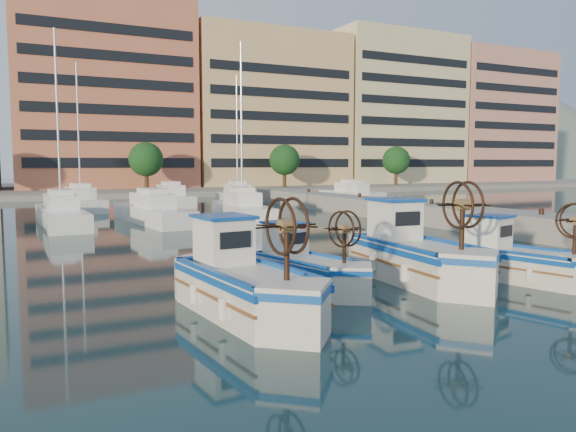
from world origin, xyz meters
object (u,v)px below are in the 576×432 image
(fishing_boat_a, at_px, (243,281))
(fishing_boat_c, at_px, (415,253))
(fishing_boat_b, at_px, (304,266))
(fishing_boat_d, at_px, (516,258))

(fishing_boat_a, bearing_deg, fishing_boat_c, 6.45)
(fishing_boat_a, xyz_separation_m, fishing_boat_b, (2.66, 1.86, -0.15))
(fishing_boat_b, relative_size, fishing_boat_d, 0.95)
(fishing_boat_d, bearing_deg, fishing_boat_a, 164.55)
(fishing_boat_b, height_order, fishing_boat_c, fishing_boat_c)
(fishing_boat_b, xyz_separation_m, fishing_boat_c, (3.63, -0.55, 0.22))
(fishing_boat_c, bearing_deg, fishing_boat_b, 175.70)
(fishing_boat_d, bearing_deg, fishing_boat_c, 140.36)
(fishing_boat_b, height_order, fishing_boat_d, fishing_boat_d)
(fishing_boat_b, relative_size, fishing_boat_c, 0.76)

